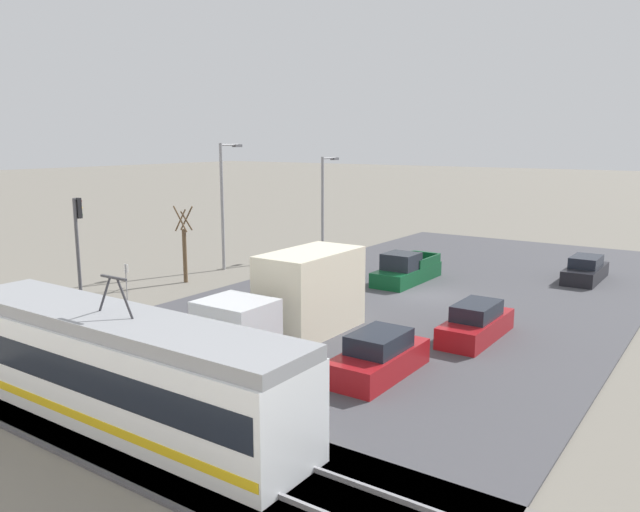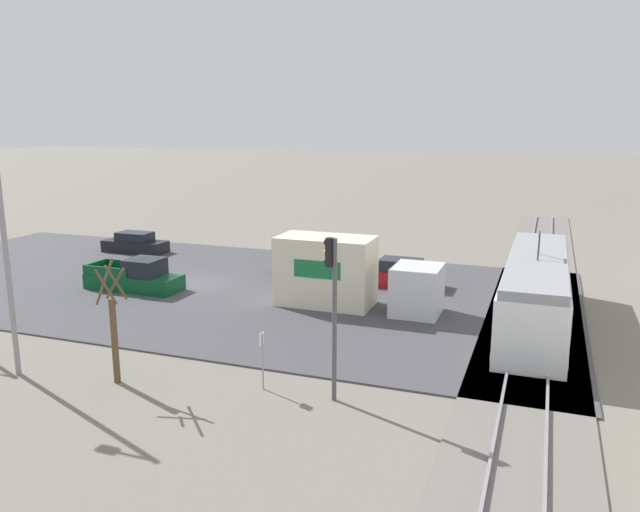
{
  "view_description": "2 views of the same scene",
  "coord_description": "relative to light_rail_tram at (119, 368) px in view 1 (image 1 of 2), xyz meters",
  "views": [
    {
      "loc": [
        -13.72,
        29.99,
        8.26
      ],
      "look_at": [
        2.32,
        6.66,
        2.99
      ],
      "focal_mm": 35.0,
      "sensor_mm": 36.0,
      "label": 1
    },
    {
      "loc": [
        30.59,
        19.22,
        9.34
      ],
      "look_at": [
        2.32,
        8.79,
        2.82
      ],
      "focal_mm": 35.0,
      "sensor_mm": 36.0,
      "label": 2
    }
  ],
  "objects": [
    {
      "name": "ground_plane",
      "position": [
        -1.09,
        -18.95,
        -1.63
      ],
      "size": [
        320.0,
        320.0,
        0.0
      ],
      "primitive_type": "plane",
      "color": "slate"
    },
    {
      "name": "road_surface",
      "position": [
        -1.09,
        -18.95,
        -1.59
      ],
      "size": [
        20.62,
        42.66,
        0.08
      ],
      "color": "#424247",
      "rests_on": "ground"
    },
    {
      "name": "rail_bed",
      "position": [
        -1.09,
        0.0,
        -1.58
      ],
      "size": [
        69.5,
        4.4,
        0.22
      ],
      "color": "slate",
      "rests_on": "ground"
    },
    {
      "name": "light_rail_tram",
      "position": [
        0.0,
        0.0,
        0.0
      ],
      "size": [
        13.12,
        2.77,
        4.32
      ],
      "color": "white",
      "rests_on": "ground"
    },
    {
      "name": "box_truck",
      "position": [
        0.29,
        -9.04,
        0.08
      ],
      "size": [
        2.59,
        8.33,
        3.54
      ],
      "color": "silver",
      "rests_on": "ground"
    },
    {
      "name": "pickup_truck",
      "position": [
        1.26,
        -21.19,
        -0.87
      ],
      "size": [
        1.97,
        5.49,
        1.81
      ],
      "color": "#0C4723",
      "rests_on": "ground"
    },
    {
      "name": "sedan_car_0",
      "position": [
        -5.97,
        -13.33,
        -0.92
      ],
      "size": [
        1.71,
        4.73,
        1.53
      ],
      "color": "maroon",
      "rests_on": "ground"
    },
    {
      "name": "sedan_car_1",
      "position": [
        -4.64,
        -7.4,
        -0.9
      ],
      "size": [
        1.86,
        4.47,
        1.57
      ],
      "color": "maroon",
      "rests_on": "ground"
    },
    {
      "name": "sedan_car_2",
      "position": [
        -7.32,
        -27.56,
        -0.95
      ],
      "size": [
        1.77,
        4.69,
        1.46
      ],
      "rotation": [
        0.0,
        0.0,
        3.14
      ],
      "color": "black",
      "rests_on": "ground"
    },
    {
      "name": "traffic_light_pole",
      "position": [
        10.75,
        -6.21,
        2.0
      ],
      "size": [
        0.28,
        0.47,
        5.64
      ],
      "color": "#47474C",
      "rests_on": "ground"
    },
    {
      "name": "street_tree",
      "position": [
        12.09,
        -14.06,
        0.43
      ],
      "size": [
        1.08,
        0.89,
        4.53
      ],
      "color": "brown",
      "rests_on": "ground"
    },
    {
      "name": "street_lamp_near_crossing",
      "position": [
        12.76,
        -18.24,
        3.04
      ],
      "size": [
        0.36,
        1.95,
        8.09
      ],
      "color": "gray",
      "rests_on": "ground"
    },
    {
      "name": "street_lamp_mid_block",
      "position": [
        10.02,
        -25.6,
        2.54
      ],
      "size": [
        0.36,
        1.95,
        7.13
      ],
      "color": "gray",
      "rests_on": "ground"
    },
    {
      "name": "no_parking_sign",
      "position": [
        10.78,
        -8.8,
        -0.34
      ],
      "size": [
        0.32,
        0.08,
        2.1
      ],
      "color": "gray",
      "rests_on": "ground"
    }
  ]
}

